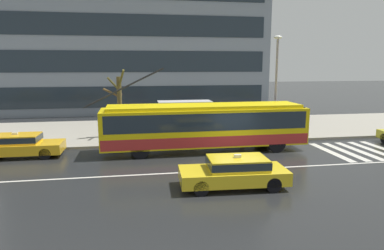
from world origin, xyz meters
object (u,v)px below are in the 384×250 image
object	(u,v)px
taxi_queued_behind_bus	(18,144)
street_tree_bare	(119,103)
taxi_oncoming_near	(235,171)
pedestrian_approaching_curb	(228,111)
pedestrian_walking_past	(244,113)
street_lamp	(276,78)
pedestrian_at_shelter	(194,123)
trolleybus	(205,125)
bus_shelter	(184,110)

from	to	relation	value
taxi_queued_behind_bus	street_tree_bare	bearing A→B (deg)	37.06
taxi_oncoming_near	pedestrian_approaching_curb	bearing A→B (deg)	76.15
pedestrian_walking_past	street_lamp	size ratio (longest dim) A/B	0.30
taxi_queued_behind_bus	pedestrian_approaching_curb	xyz separation A→B (m)	(13.03, 4.13, 1.04)
pedestrian_at_shelter	pedestrian_approaching_curb	bearing A→B (deg)	24.66
taxi_queued_behind_bus	trolleybus	bearing A→B (deg)	-1.71
pedestrian_walking_past	street_tree_bare	world-z (taller)	street_tree_bare
bus_shelter	pedestrian_at_shelter	size ratio (longest dim) A/B	2.20
street_lamp	pedestrian_walking_past	bearing A→B (deg)	172.81
taxi_queued_behind_bus	bus_shelter	distance (m)	10.32
street_lamp	pedestrian_approaching_curb	bearing A→B (deg)	148.30
trolleybus	taxi_oncoming_near	xyz separation A→B (m)	(-0.03, -6.24, -0.82)
taxi_queued_behind_bus	pedestrian_at_shelter	world-z (taller)	pedestrian_at_shelter
pedestrian_at_shelter	pedestrian_approaching_curb	distance (m)	3.02
taxi_oncoming_near	street_lamp	xyz separation A→B (m)	(5.49, 8.92, 3.45)
taxi_oncoming_near	bus_shelter	distance (m)	9.88
bus_shelter	pedestrian_walking_past	xyz separation A→B (m)	(4.04, -0.59, -0.21)
taxi_queued_behind_bus	pedestrian_walking_past	size ratio (longest dim) A/B	2.27
trolleybus	taxi_oncoming_near	size ratio (longest dim) A/B	2.82
trolleybus	bus_shelter	bearing A→B (deg)	101.21
street_tree_bare	pedestrian_walking_past	bearing A→B (deg)	-9.55
trolleybus	bus_shelter	xyz separation A→B (m)	(-0.70, 3.53, 0.44)
pedestrian_at_shelter	trolleybus	bearing A→B (deg)	-88.65
pedestrian_approaching_curb	street_tree_bare	bearing A→B (deg)	-179.39
trolleybus	pedestrian_at_shelter	bearing A→B (deg)	91.35
pedestrian_approaching_curb	street_tree_bare	world-z (taller)	street_tree_bare
pedestrian_approaching_curb	pedestrian_walking_past	world-z (taller)	pedestrian_walking_past
taxi_oncoming_near	bus_shelter	bearing A→B (deg)	93.94
pedestrian_walking_past	street_tree_bare	xyz separation A→B (m)	(-8.41, 1.42, 0.70)
pedestrian_walking_past	street_lamp	world-z (taller)	street_lamp
pedestrian_at_shelter	pedestrian_approaching_curb	size ratio (longest dim) A/B	0.83
pedestrian_at_shelter	pedestrian_approaching_curb	xyz separation A→B (m)	(2.68, 1.23, 0.64)
taxi_oncoming_near	street_tree_bare	distance (m)	11.87
trolleybus	street_tree_bare	world-z (taller)	trolleybus
pedestrian_approaching_curb	street_lamp	bearing A→B (deg)	-31.70
bus_shelter	street_lamp	size ratio (longest dim) A/B	0.53
bus_shelter	pedestrian_at_shelter	distance (m)	1.11
taxi_queued_behind_bus	pedestrian_at_shelter	bearing A→B (deg)	15.65
trolleybus	pedestrian_walking_past	size ratio (longest dim) A/B	6.30
street_tree_bare	street_lamp	bearing A→B (deg)	-9.08
pedestrian_at_shelter	pedestrian_walking_past	world-z (taller)	pedestrian_walking_past
pedestrian_approaching_curb	taxi_oncoming_near	bearing A→B (deg)	-103.85
trolleybus	pedestrian_approaching_curb	world-z (taller)	trolleybus
street_lamp	trolleybus	bearing A→B (deg)	-153.89
trolleybus	street_tree_bare	size ratio (longest dim) A/B	2.77
street_lamp	pedestrian_at_shelter	bearing A→B (deg)	174.50
taxi_oncoming_near	pedestrian_approaching_curb	xyz separation A→B (m)	(2.63, 10.68, 1.04)
taxi_queued_behind_bus	street_lamp	xyz separation A→B (m)	(15.89, 2.37, 3.45)
trolleybus	pedestrian_at_shelter	distance (m)	3.24
pedestrian_approaching_curb	street_tree_bare	xyz separation A→B (m)	(-7.67, -0.08, 0.70)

